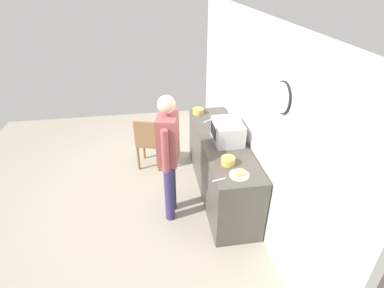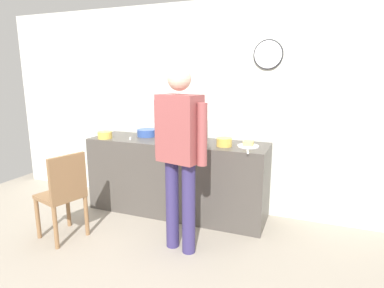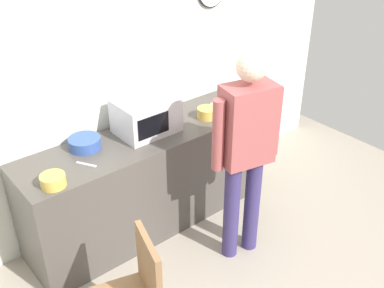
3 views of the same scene
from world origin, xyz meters
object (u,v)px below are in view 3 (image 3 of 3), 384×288
mixing_bowl (53,181)px  person_standing (246,145)px  cereal_bowl (207,113)px  fork_utensil (245,114)px  sandwich_plate (222,105)px  salad_bowl (85,143)px  microwave (146,115)px  spoon_utensil (86,164)px

mixing_bowl → person_standing: bearing=-25.1°
cereal_bowl → person_standing: bearing=-108.0°
cereal_bowl → person_standing: (-0.23, -0.72, 0.08)m
fork_utensil → mixing_bowl: bearing=177.8°
sandwich_plate → fork_utensil: sandwich_plate is taller
salad_bowl → person_standing: (0.88, -0.94, 0.08)m
microwave → cereal_bowl: bearing=-13.4°
salad_bowl → fork_utensil: 1.47m
salad_bowl → person_standing: 1.29m
cereal_bowl → spoon_utensil: bearing=-179.4°
fork_utensil → spoon_utensil: (-1.53, 0.17, 0.00)m
mixing_bowl → fork_utensil: (1.84, -0.07, -0.04)m
mixing_bowl → spoon_utensil: bearing=17.8°
person_standing → salad_bowl: bearing=133.1°
person_standing → mixing_bowl: bearing=154.9°
spoon_utensil → person_standing: size_ratio=0.09×
salad_bowl → spoon_utensil: (-0.11, -0.23, -0.04)m
sandwich_plate → salad_bowl: size_ratio=0.94×
mixing_bowl → spoon_utensil: size_ratio=1.06×
salad_bowl → spoon_utensil: size_ratio=1.52×
mixing_bowl → spoon_utensil: 0.33m
person_standing → microwave: bearing=111.2°
cereal_bowl → fork_utensil: cereal_bowl is taller
microwave → spoon_utensil: 0.69m
mixing_bowl → spoon_utensil: mixing_bowl is taller
microwave → mixing_bowl: microwave is taller
sandwich_plate → microwave: bearing=175.7°
cereal_bowl → person_standing: person_standing is taller
fork_utensil → person_standing: (-0.54, -0.54, 0.12)m
cereal_bowl → person_standing: 0.76m
sandwich_plate → fork_utensil: (0.05, -0.26, -0.02)m
sandwich_plate → person_standing: size_ratio=0.13×
salad_bowl → mixing_bowl: bearing=-142.2°
cereal_bowl → salad_bowl: bearing=169.0°
salad_bowl → cereal_bowl: 1.13m
cereal_bowl → fork_utensil: 0.36m
salad_bowl → spoon_utensil: salad_bowl is taller
salad_bowl → microwave: bearing=-8.6°
microwave → salad_bowl: (-0.55, 0.08, -0.10)m
microwave → spoon_utensil: (-0.66, -0.15, -0.15)m
microwave → spoon_utensil: microwave is taller
mixing_bowl → fork_utensil: 1.84m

